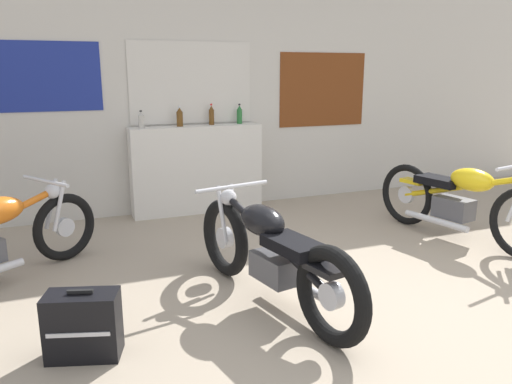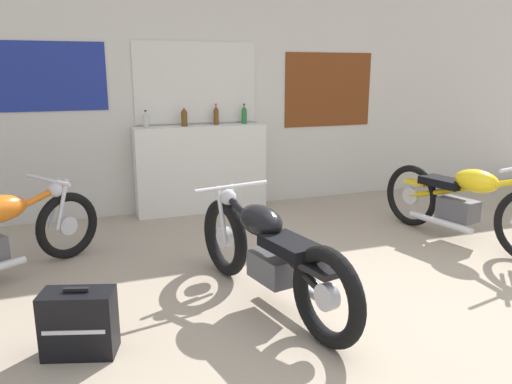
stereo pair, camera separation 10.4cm
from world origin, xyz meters
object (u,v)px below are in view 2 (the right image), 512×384
object	(u,v)px
bottle_leftmost	(146,120)
motorcycle_black	(269,253)
bottle_left_center	(184,117)
bottle_center	(216,115)
motorcycle_yellow	(464,201)
hard_case_black	(79,323)
bottle_right_center	(244,115)

from	to	relation	value
bottle_leftmost	motorcycle_black	world-z (taller)	bottle_leftmost
bottle_left_center	bottle_center	size ratio (longest dim) A/B	0.95
bottle_left_center	bottle_center	world-z (taller)	bottle_center
motorcycle_black	motorcycle_yellow	xyz separation A→B (m)	(2.30, 0.59, 0.03)
bottle_leftmost	motorcycle_yellow	world-z (taller)	bottle_leftmost
bottle_leftmost	hard_case_black	world-z (taller)	bottle_leftmost
bottle_center	hard_case_black	distance (m)	3.44
bottle_left_center	hard_case_black	xyz separation A→B (m)	(-1.28, -2.81, -0.94)
motorcycle_black	hard_case_black	size ratio (longest dim) A/B	4.14
bottle_leftmost	hard_case_black	size ratio (longest dim) A/B	0.42
bottle_left_center	bottle_center	bearing A→B (deg)	6.41
motorcycle_black	bottle_left_center	bearing A→B (deg)	90.37
bottle_center	bottle_leftmost	bearing A→B (deg)	-176.61
motorcycle_yellow	hard_case_black	world-z (taller)	motorcycle_yellow
motorcycle_yellow	motorcycle_black	bearing A→B (deg)	-165.48
motorcycle_yellow	hard_case_black	bearing A→B (deg)	-167.17
motorcycle_yellow	hard_case_black	xyz separation A→B (m)	(-3.60, -0.82, -0.22)
bottle_left_center	hard_case_black	bearing A→B (deg)	-114.53
hard_case_black	bottle_leftmost	bearing A→B (deg)	73.24
bottle_leftmost	motorcycle_black	distance (m)	2.72
bottle_center	motorcycle_black	distance (m)	2.76
motorcycle_black	bottle_leftmost	bearing A→B (deg)	99.98
motorcycle_yellow	hard_case_black	size ratio (longest dim) A/B	4.20
bottle_left_center	bottle_right_center	world-z (taller)	bottle_right_center
bottle_center	motorcycle_yellow	distance (m)	2.89
motorcycle_yellow	bottle_left_center	bearing A→B (deg)	139.30
bottle_left_center	motorcycle_yellow	world-z (taller)	bottle_left_center
bottle_left_center	motorcycle_black	bearing A→B (deg)	-89.63
bottle_center	hard_case_black	world-z (taller)	bottle_center
bottle_right_center	motorcycle_yellow	bearing A→B (deg)	-52.26
bottle_center	motorcycle_yellow	bearing A→B (deg)	-46.64
bottle_right_center	bottle_center	bearing A→B (deg)	179.32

